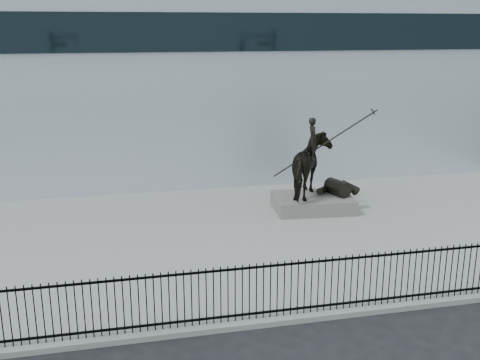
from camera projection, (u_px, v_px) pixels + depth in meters
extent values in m
plane|color=black|center=(285.00, 349.00, 13.05)|extent=(120.00, 120.00, 0.00)
cube|color=gray|center=(226.00, 239.00, 19.61)|extent=(30.00, 12.00, 0.15)
cube|color=silver|center=(179.00, 78.00, 30.66)|extent=(44.00, 14.00, 9.00)
cube|color=black|center=(271.00, 311.00, 14.15)|extent=(22.00, 0.05, 0.05)
cube|color=black|center=(272.00, 266.00, 13.81)|extent=(22.00, 0.05, 0.05)
cube|color=black|center=(271.00, 290.00, 13.99)|extent=(22.00, 0.03, 1.50)
cube|color=#5B5853|center=(313.00, 203.00, 22.39)|extent=(3.22, 2.36, 0.57)
imported|color=black|center=(314.00, 166.00, 21.99)|extent=(2.27, 2.59, 2.43)
imported|color=black|center=(313.00, 139.00, 21.68)|extent=(0.45, 0.63, 1.64)
cylinder|color=black|center=(323.00, 145.00, 21.80)|extent=(3.89, 0.41, 2.47)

